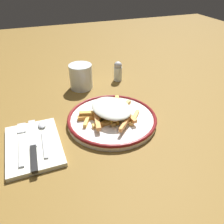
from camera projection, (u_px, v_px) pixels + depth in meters
name	position (u px, v px, depth m)	size (l,w,h in m)	color
ground_plane	(112.00, 122.00, 0.70)	(2.60, 2.60, 0.00)	brown
plate	(112.00, 119.00, 0.69)	(0.26, 0.26, 0.02)	white
fries_heap	(110.00, 110.00, 0.68)	(0.19, 0.20, 0.04)	gold
napkin	(34.00, 145.00, 0.60)	(0.13, 0.20, 0.01)	silver
fork	(22.00, 142.00, 0.59)	(0.02, 0.18, 0.01)	silver
knife	(33.00, 148.00, 0.58)	(0.02, 0.21, 0.01)	black
spoon	(43.00, 132.00, 0.63)	(0.02, 0.15, 0.01)	silver
water_glass	(81.00, 77.00, 0.86)	(0.08, 0.08, 0.09)	silver
salt_shaker	(118.00, 71.00, 0.91)	(0.03, 0.03, 0.08)	silver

